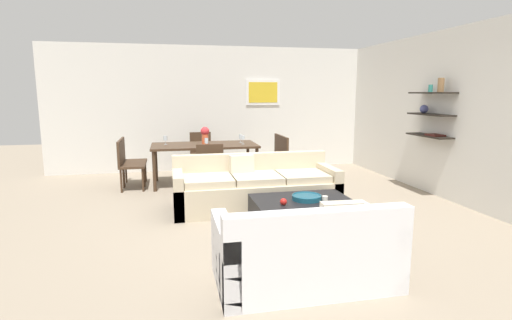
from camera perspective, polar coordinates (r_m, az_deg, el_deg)
The scene contains 21 objects.
ground_plane at distance 5.70m, azimuth 1.74°, elevation -7.74°, with size 18.00×18.00×0.00m, color gray.
back_wall_unit at distance 8.96m, azimuth -1.81°, elevation 7.43°, with size 8.40×0.09×2.70m.
right_wall_shelf_unit at distance 7.31m, azimuth 24.39°, elevation 6.05°, with size 0.34×8.20×2.70m.
sofa_beige at distance 5.91m, azimuth -0.13°, elevation -4.16°, with size 2.39×0.90×0.78m.
loveseat_white at distance 3.69m, azimuth 7.12°, elevation -12.93°, with size 1.58×0.90×0.78m.
coffee_table at distance 4.99m, azimuth 7.04°, elevation -8.06°, with size 1.23×1.07×0.38m.
decorative_bowl at distance 5.02m, azimuth 7.29°, elevation -5.31°, with size 0.37×0.37×0.06m.
candle_jar at distance 4.98m, azimuth 9.87°, elevation -5.50°, with size 0.07×0.07×0.07m, color silver.
apple_on_coffee_table at distance 4.76m, azimuth 3.97°, elevation -6.00°, with size 0.08×0.08×0.08m, color red.
dining_table at distance 7.48m, azimuth -7.41°, elevation 1.77°, with size 1.94×0.98×0.75m.
dining_chair_head at distance 8.39m, azimuth -7.91°, elevation 1.36°, with size 0.44×0.44×0.88m.
dining_chair_foot at distance 6.62m, azimuth -6.71°, elevation -0.83°, with size 0.44×0.44×0.88m.
dining_chair_right_near at distance 7.53m, azimuth 3.26°, elevation 0.49°, with size 0.44×0.44×0.88m.
dining_chair_right_far at distance 7.95m, azimuth 2.41°, elevation 0.99°, with size 0.44×0.44×0.88m.
dining_chair_left_far at distance 7.74m, azimuth -17.74°, elevation 0.29°, with size 0.44×0.44×0.88m.
dining_chair_left_near at distance 7.30m, azimuth -18.06°, elevation -0.26°, with size 0.44×0.44×0.88m.
wine_glass_right_far at distance 7.67m, azimuth -2.22°, elevation 3.35°, with size 0.07×0.07×0.16m.
wine_glass_right_near at distance 7.43m, azimuth -1.89°, elevation 3.19°, with size 0.07×0.07×0.16m.
wine_glass_left_far at distance 7.55m, azimuth -12.90°, elevation 3.04°, with size 0.07×0.07×0.16m.
wine_glass_foot at distance 7.03m, azimuth -7.14°, elevation 2.72°, with size 0.06×0.06×0.17m.
centerpiece_vase at distance 7.43m, azimuth -7.34°, elevation 3.65°, with size 0.16×0.16×0.33m.
Camera 1 is at (-1.32, -5.27, 1.71)m, focal length 27.82 mm.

